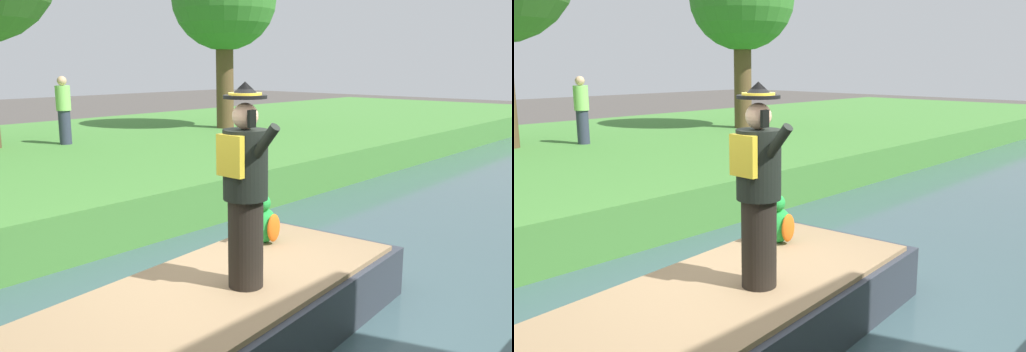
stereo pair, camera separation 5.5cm
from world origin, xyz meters
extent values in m
plane|color=#4C4742|center=(0.00, 0.00, 0.00)|extent=(80.00, 80.00, 0.00)
cube|color=#3D565B|center=(0.00, 0.00, 0.05)|extent=(5.75, 48.00, 0.10)
cube|color=#333842|center=(0.00, -0.20, 0.38)|extent=(2.15, 4.34, 0.56)
cube|color=#997A56|center=(0.00, -0.20, 0.69)|extent=(1.98, 3.99, 0.05)
cylinder|color=black|center=(0.20, -0.11, 1.12)|extent=(0.32, 0.32, 0.82)
cylinder|color=black|center=(0.20, -0.11, 1.84)|extent=(0.40, 0.40, 0.62)
cube|color=gold|center=(0.20, -0.30, 1.94)|extent=(0.28, 0.06, 0.36)
sphere|color=#DBA884|center=(0.20, -0.11, 2.27)|extent=(0.23, 0.23, 0.23)
cylinder|color=black|center=(0.20, -0.11, 2.43)|extent=(0.38, 0.38, 0.03)
cone|color=black|center=(0.20, -0.11, 2.50)|extent=(0.26, 0.26, 0.12)
cylinder|color=gold|center=(0.20, -0.11, 2.46)|extent=(0.29, 0.29, 0.02)
cylinder|color=black|center=(0.42, -0.15, 2.02)|extent=(0.38, 0.09, 0.43)
cube|color=black|center=(0.33, -0.17, 2.26)|extent=(0.03, 0.08, 0.15)
ellipsoid|color=green|center=(-0.49, 0.94, 0.91)|extent=(0.26, 0.32, 0.40)
sphere|color=green|center=(-0.49, 0.90, 1.18)|extent=(0.20, 0.20, 0.20)
cone|color=yellow|center=(-0.49, 0.80, 1.17)|extent=(0.09, 0.09, 0.09)
ellipsoid|color=orange|center=(-0.63, 0.94, 0.91)|extent=(0.08, 0.20, 0.32)
ellipsoid|color=orange|center=(-0.35, 0.94, 0.91)|extent=(0.08, 0.20, 0.32)
cylinder|color=brown|center=(-8.21, 8.07, 2.19)|extent=(0.51, 0.51, 2.71)
cylinder|color=#33384C|center=(-8.60, 3.08, 1.23)|extent=(0.28, 0.28, 0.80)
cylinder|color=#8FD668|center=(-8.60, 3.08, 1.92)|extent=(0.34, 0.34, 0.58)
sphere|color=#DBA884|center=(-8.60, 3.08, 2.32)|extent=(0.22, 0.22, 0.22)
camera|label=1|loc=(3.43, -3.59, 2.71)|focal=38.59mm
camera|label=2|loc=(3.47, -3.55, 2.71)|focal=38.59mm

